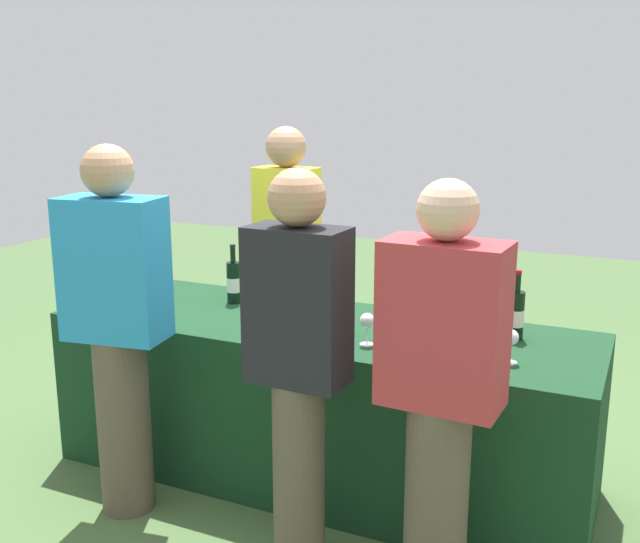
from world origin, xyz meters
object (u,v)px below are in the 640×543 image
at_px(wine_bottle_3, 516,314).
at_px(wine_glass_4, 367,322).
at_px(wine_glass_1, 303,305).
at_px(wine_bottle_2, 448,303).
at_px(ice_bucket, 479,320).
at_px(server_pouring, 287,259).
at_px(guest_0, 117,322).
at_px(wine_bottle_1, 328,294).
at_px(guest_2, 441,387).
at_px(wine_glass_0, 158,289).
at_px(wine_glass_2, 328,312).
at_px(wine_glass_5, 511,339).
at_px(wine_bottle_0, 234,282).
at_px(wine_glass_3, 347,317).
at_px(guest_1, 298,361).

height_order(wine_bottle_3, wine_glass_4, wine_bottle_3).
bearing_deg(wine_glass_1, wine_bottle_3, 13.79).
distance_m(wine_bottle_2, wine_glass_1, 0.66).
bearing_deg(ice_bucket, wine_bottle_2, 159.45).
relative_size(server_pouring, guest_0, 1.02).
bearing_deg(wine_bottle_1, wine_bottle_3, 3.07).
bearing_deg(guest_2, wine_glass_0, 164.10).
bearing_deg(wine_glass_2, wine_glass_5, -5.15).
distance_m(wine_bottle_0, wine_glass_3, 0.78).
bearing_deg(guest_2, wine_bottle_1, 138.30).
height_order(wine_glass_3, wine_glass_5, wine_glass_5).
relative_size(wine_bottle_0, wine_bottle_3, 0.99).
bearing_deg(wine_glass_0, wine_glass_3, -0.01).
bearing_deg(wine_bottle_1, wine_bottle_0, 176.82).
bearing_deg(server_pouring, wine_bottle_2, 158.39).
bearing_deg(wine_glass_5, wine_bottle_3, 97.03).
relative_size(wine_glass_1, guest_0, 0.08).
xyz_separation_m(wine_glass_0, wine_glass_5, (1.76, -0.06, 0.00)).
xyz_separation_m(wine_bottle_0, guest_1, (0.79, -0.83, -0.03)).
distance_m(wine_bottle_3, guest_1, 1.06).
bearing_deg(wine_bottle_3, wine_bottle_1, -176.93).
distance_m(wine_bottle_0, guest_0, 0.78).
bearing_deg(wine_glass_0, guest_1, -28.42).
xyz_separation_m(wine_glass_0, wine_glass_4, (1.16, -0.09, 0.00)).
bearing_deg(server_pouring, guest_1, 120.06).
bearing_deg(wine_bottle_3, wine_glass_4, -147.65).
bearing_deg(wine_glass_4, wine_glass_3, 145.31).
bearing_deg(wine_bottle_0, guest_2, -30.95).
bearing_deg(wine_glass_5, wine_bottle_0, 168.29).
xyz_separation_m(wine_bottle_2, wine_glass_4, (-0.25, -0.35, -0.02)).
relative_size(wine_bottle_1, guest_0, 0.19).
bearing_deg(wine_glass_3, guest_0, -148.38).
distance_m(server_pouring, guest_1, 1.47).
xyz_separation_m(wine_glass_2, wine_glass_5, (0.83, -0.07, 0.01)).
height_order(wine_bottle_2, wine_glass_1, wine_bottle_2).
bearing_deg(wine_glass_0, server_pouring, 62.52).
bearing_deg(guest_2, guest_0, -178.12).
bearing_deg(wine_glass_0, wine_bottle_2, 10.61).
distance_m(wine_glass_1, wine_glass_2, 0.14).
height_order(wine_bottle_0, guest_1, guest_1).
bearing_deg(wine_glass_3, wine_bottle_0, 161.53).
relative_size(wine_bottle_1, wine_glass_0, 2.19).
xyz_separation_m(wine_bottle_0, guest_0, (-0.11, -0.77, -0.01)).
relative_size(wine_bottle_2, ice_bucket, 1.81).
relative_size(wine_glass_0, wine_glass_2, 1.10).
bearing_deg(wine_bottle_2, server_pouring, 157.27).
xyz_separation_m(wine_bottle_0, wine_glass_4, (0.87, -0.34, -0.01)).
height_order(wine_glass_1, ice_bucket, ice_bucket).
distance_m(wine_glass_3, ice_bucket, 0.58).
relative_size(wine_glass_2, wine_glass_4, 0.89).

